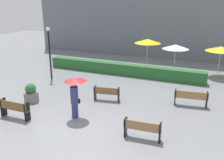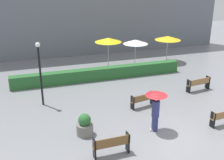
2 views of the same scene
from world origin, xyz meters
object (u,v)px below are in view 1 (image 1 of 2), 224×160
(planter_pot, at_px, (31,94))
(patio_umbrella_yellow, at_px, (148,41))
(bench_far_right, at_px, (191,97))
(lamp_post, at_px, (49,48))
(patio_umbrella_white, at_px, (176,47))
(patio_umbrella_yellow_far, at_px, (221,49))
(bench_mid_center, at_px, (107,93))
(bench_near_right, at_px, (142,128))
(pedestrian_with_umbrella, at_px, (75,91))
(bench_near_left, at_px, (14,108))

(planter_pot, distance_m, patio_umbrella_yellow, 10.61)
(bench_far_right, bearing_deg, lamp_post, 174.08)
(patio_umbrella_yellow, relative_size, patio_umbrella_white, 1.12)
(lamp_post, distance_m, patio_umbrella_yellow, 7.99)
(planter_pot, height_order, patio_umbrella_yellow_far, patio_umbrella_yellow_far)
(bench_mid_center, xyz_separation_m, patio_umbrella_yellow_far, (5.90, 7.94, 1.68))
(bench_near_right, distance_m, patio_umbrella_yellow, 11.44)
(pedestrian_with_umbrella, bearing_deg, lamp_post, 136.73)
(pedestrian_with_umbrella, distance_m, patio_umbrella_white, 10.53)
(pedestrian_with_umbrella, relative_size, patio_umbrella_yellow, 0.78)
(patio_umbrella_yellow, bearing_deg, patio_umbrella_white, -4.57)
(planter_pot, bearing_deg, bench_near_right, -10.82)
(bench_far_right, bearing_deg, planter_pot, -160.50)
(planter_pot, bearing_deg, pedestrian_with_umbrella, -11.35)
(patio_umbrella_yellow, bearing_deg, planter_pot, -113.85)
(bench_near_left, distance_m, patio_umbrella_yellow, 12.23)
(bench_far_right, height_order, planter_pot, planter_pot)
(lamp_post, bearing_deg, patio_umbrella_yellow_far, 26.53)
(bench_near_right, distance_m, patio_umbrella_white, 10.85)
(lamp_post, bearing_deg, planter_pot, -68.10)
(bench_near_right, height_order, patio_umbrella_yellow_far, patio_umbrella_yellow_far)
(bench_far_right, xyz_separation_m, patio_umbrella_yellow, (-4.38, 6.49, 1.92))
(lamp_post, xyz_separation_m, patio_umbrella_yellow, (5.86, 5.43, 0.08))
(bench_mid_center, bearing_deg, bench_near_right, -45.91)
(bench_near_left, xyz_separation_m, planter_pot, (-0.72, 2.03, -0.07))
(bench_far_right, bearing_deg, patio_umbrella_yellow, 123.98)
(bench_near_left, height_order, bench_far_right, bench_near_left)
(pedestrian_with_umbrella, distance_m, planter_pot, 3.63)
(bench_near_left, xyz_separation_m, lamp_post, (-2.37, 6.13, 1.82))
(bench_near_right, xyz_separation_m, patio_umbrella_yellow, (-2.91, 10.89, 1.95))
(pedestrian_with_umbrella, xyz_separation_m, planter_pot, (-3.44, 0.69, -0.92))
(lamp_post, bearing_deg, bench_mid_center, -21.39)
(bench_near_right, relative_size, pedestrian_with_umbrella, 0.79)
(bench_near_left, distance_m, patio_umbrella_white, 12.88)
(bench_mid_center, distance_m, pedestrian_with_umbrella, 2.80)
(bench_near_left, bearing_deg, planter_pot, 109.49)
(bench_mid_center, distance_m, patio_umbrella_yellow, 7.88)
(bench_near_left, height_order, planter_pot, planter_pot)
(bench_mid_center, distance_m, planter_pot, 4.39)
(patio_umbrella_yellow_far, bearing_deg, patio_umbrella_white, -171.41)
(bench_near_left, relative_size, pedestrian_with_umbrella, 0.80)
(pedestrian_with_umbrella, xyz_separation_m, lamp_post, (-5.09, 4.79, 0.97))
(pedestrian_with_umbrella, height_order, patio_umbrella_white, patio_umbrella_white)
(bench_far_right, height_order, bench_near_right, bench_far_right)
(bench_near_right, distance_m, planter_pot, 7.25)
(pedestrian_with_umbrella, relative_size, patio_umbrella_yellow_far, 0.87)
(bench_far_right, relative_size, lamp_post, 0.47)
(bench_near_right, distance_m, lamp_post, 10.50)
(bench_mid_center, distance_m, patio_umbrella_white, 8.05)
(lamp_post, bearing_deg, pedestrian_with_umbrella, -43.27)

